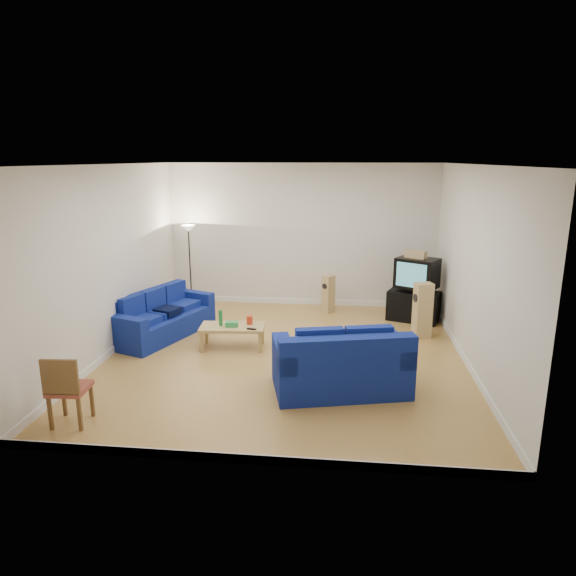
# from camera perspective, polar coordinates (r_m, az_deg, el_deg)

# --- Properties ---
(room) EXTENTS (6.01, 6.51, 3.21)m
(room) POSITION_cam_1_polar(r_m,az_deg,el_deg) (8.44, -0.29, 2.26)
(room) COLOR olive
(room) RESTS_ON ground
(sofa_three_seat) EXTENTS (1.64, 2.36, 0.84)m
(sofa_three_seat) POSITION_cam_1_polar(r_m,az_deg,el_deg) (10.08, -14.08, -3.42)
(sofa_three_seat) COLOR #0B1759
(sofa_three_seat) RESTS_ON ground
(sofa_loveseat) EXTENTS (2.09, 1.47, 0.95)m
(sofa_loveseat) POSITION_cam_1_polar(r_m,az_deg,el_deg) (7.52, 5.94, -8.81)
(sofa_loveseat) COLOR #0B1759
(sofa_loveseat) RESTS_ON ground
(coffee_table) EXTENTS (1.17, 0.65, 0.41)m
(coffee_table) POSITION_cam_1_polar(r_m,az_deg,el_deg) (9.18, -6.21, -4.52)
(coffee_table) COLOR tan
(coffee_table) RESTS_ON ground
(bottle) EXTENTS (0.08, 0.08, 0.28)m
(bottle) POSITION_cam_1_polar(r_m,az_deg,el_deg) (9.17, -7.50, -3.31)
(bottle) COLOR #197233
(bottle) RESTS_ON coffee_table
(tissue_box) EXTENTS (0.23, 0.14, 0.09)m
(tissue_box) POSITION_cam_1_polar(r_m,az_deg,el_deg) (9.11, -6.29, -4.02)
(tissue_box) COLOR green
(tissue_box) RESTS_ON coffee_table
(red_canister) EXTENTS (0.13, 0.13, 0.15)m
(red_canister) POSITION_cam_1_polar(r_m,az_deg,el_deg) (9.21, -4.29, -3.57)
(red_canister) COLOR red
(red_canister) RESTS_ON coffee_table
(remote) EXTENTS (0.17, 0.09, 0.02)m
(remote) POSITION_cam_1_polar(r_m,az_deg,el_deg) (8.94, -4.07, -4.56)
(remote) COLOR black
(remote) RESTS_ON coffee_table
(tv_stand) EXTENTS (1.15, 0.89, 0.62)m
(tv_stand) POSITION_cam_1_polar(r_m,az_deg,el_deg) (10.99, 13.76, -1.94)
(tv_stand) COLOR black
(tv_stand) RESTS_ON ground
(av_receiver) EXTENTS (0.53, 0.49, 0.10)m
(av_receiver) POSITION_cam_1_polar(r_m,az_deg,el_deg) (10.92, 14.05, -0.11)
(av_receiver) COLOR black
(av_receiver) RESTS_ON tv_stand
(television) EXTENTS (0.97, 0.90, 0.61)m
(television) POSITION_cam_1_polar(r_m,az_deg,el_deg) (10.79, 14.15, 1.64)
(television) COLOR black
(television) RESTS_ON av_receiver
(centre_speaker) EXTENTS (0.45, 0.38, 0.15)m
(centre_speaker) POSITION_cam_1_polar(r_m,az_deg,el_deg) (10.73, 13.99, 3.65)
(centre_speaker) COLOR tan
(centre_speaker) RESTS_ON television
(speaker_left) EXTENTS (0.30, 0.31, 0.83)m
(speaker_left) POSITION_cam_1_polar(r_m,az_deg,el_deg) (11.23, 4.49, -0.66)
(speaker_left) COLOR tan
(speaker_left) RESTS_ON ground
(speaker_right) EXTENTS (0.37, 0.32, 1.05)m
(speaker_right) POSITION_cam_1_polar(r_m,az_deg,el_deg) (9.95, 14.71, -2.41)
(speaker_right) COLOR tan
(speaker_right) RESTS_ON ground
(floor_lamp) EXTENTS (0.32, 0.32, 1.87)m
(floor_lamp) POSITION_cam_1_polar(r_m,az_deg,el_deg) (11.55, -10.96, 5.27)
(floor_lamp) COLOR black
(floor_lamp) RESTS_ON ground
(dining_chair) EXTENTS (0.48, 0.48, 0.95)m
(dining_chair) POSITION_cam_1_polar(r_m,az_deg,el_deg) (7.06, -23.40, -10.07)
(dining_chair) COLOR brown
(dining_chair) RESTS_ON ground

